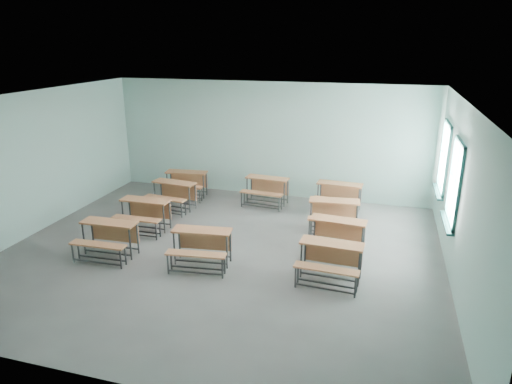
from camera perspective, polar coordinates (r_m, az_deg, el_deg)
room at (r=9.14m, az=-4.10°, el=1.52°), size 9.04×8.04×3.24m
desk_unit_r0c0 at (r=9.83m, az=-18.08°, el=-5.04°), size 1.18×0.81×0.73m
desk_unit_r0c1 at (r=9.04m, az=-6.91°, el=-6.32°), size 1.24×0.91×0.73m
desk_unit_r0c2 at (r=8.54m, az=9.27°, el=-7.99°), size 1.20×0.84×0.73m
desk_unit_r1c0 at (r=10.93m, az=-13.85°, el=-2.26°), size 1.16×0.78×0.73m
desk_unit_r1c2 at (r=9.61m, az=10.06°, el=-4.92°), size 1.22×0.87×0.73m
desk_unit_r2c0 at (r=12.13m, az=-10.39°, el=0.05°), size 1.24×0.91×0.73m
desk_unit_r2c2 at (r=10.73m, az=9.72°, el=-2.38°), size 1.23×0.89×0.73m
desk_unit_r3c0 at (r=13.02m, az=-8.79°, el=1.43°), size 1.24×0.90×0.73m
desk_unit_r3c1 at (r=12.31m, az=1.26°, el=0.65°), size 1.23×0.88×0.73m
desk_unit_r3c2 at (r=12.01m, az=10.29°, el=-0.13°), size 1.22×0.86×0.73m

